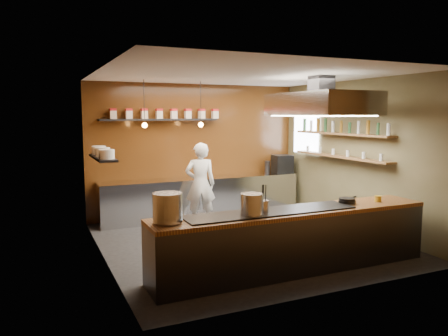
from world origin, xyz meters
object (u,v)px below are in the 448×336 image
stockpot_large (168,207)px  espresso_machine (282,164)px  extractor_hood (321,104)px  stockpot_small (252,204)px  chef (200,184)px

stockpot_large → espresso_machine: espresso_machine is taller
extractor_hood → espresso_machine: (0.80, 2.56, -1.39)m
extractor_hood → stockpot_large: 3.71m
stockpot_small → espresso_machine: size_ratio=0.74×
extractor_hood → chef: (-1.59, 1.92, -1.64)m
stockpot_small → espresso_machine: bearing=53.4°
extractor_hood → chef: 2.98m
stockpot_large → espresso_machine: (4.03, 3.76, -0.01)m
stockpot_large → espresso_machine: bearing=43.0°
stockpot_large → espresso_machine: size_ratio=0.90×
extractor_hood → espresso_machine: 3.03m
stockpot_small → extractor_hood: bearing=32.2°
chef → extractor_hood: bearing=143.9°
stockpot_large → espresso_machine: 5.51m
stockpot_small → chef: bearing=81.6°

